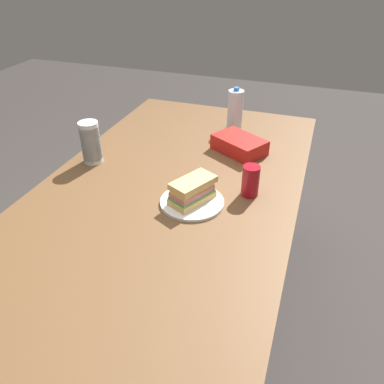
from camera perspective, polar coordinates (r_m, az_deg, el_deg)
The scene contains 8 objects.
ground_plane at distance 2.03m, azimuth -2.84°, elevation -17.99°, with size 8.00×8.00×0.00m, color #383330.
dining_table at distance 1.56m, azimuth -3.52°, elevation -2.00°, with size 1.85×1.00×0.77m.
paper_plate at distance 1.42m, azimuth 0.00°, elevation -1.48°, with size 0.24×0.24×0.01m, color white.
sandwich at distance 1.40m, azimuth 0.06°, elevation 0.18°, with size 0.21×0.16×0.08m.
soda_can_red at distance 1.46m, azimuth 8.66°, elevation 1.64°, with size 0.07×0.07×0.12m, color maroon.
chip_bag at distance 1.79m, azimuth 7.02°, elevation 6.96°, with size 0.23×0.15×0.07m, color red.
water_bottle_tall at distance 2.00m, azimuth 6.42°, elevation 12.00°, with size 0.08×0.08×0.22m.
plastic_cup_stack at distance 1.72m, azimuth -14.77°, elevation 7.11°, with size 0.08×0.08×0.18m.
Camera 1 is at (-1.17, -0.51, 1.58)m, focal length 36.01 mm.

